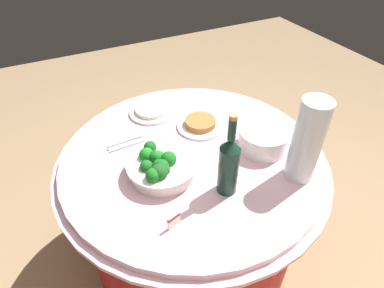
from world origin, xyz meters
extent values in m
plane|color=#9E7F5B|center=(0.00, 0.00, 0.00)|extent=(6.00, 6.00, 0.00)
cylinder|color=maroon|center=(0.00, 0.00, 0.34)|extent=(1.01, 1.01, 0.69)
cylinder|color=#E0B2C6|center=(0.00, 0.00, 0.70)|extent=(1.16, 1.16, 0.02)
cylinder|color=#E0B2C6|center=(0.00, 0.00, 0.72)|extent=(1.10, 1.10, 0.03)
cylinder|color=white|center=(0.16, 0.06, 0.77)|extent=(0.26, 0.26, 0.05)
cylinder|color=white|center=(0.16, 0.06, 0.80)|extent=(0.28, 0.28, 0.01)
sphere|color=#19671E|center=(0.18, 0.09, 0.82)|extent=(0.05, 0.05, 0.05)
sphere|color=#19621E|center=(0.22, 0.06, 0.81)|extent=(0.05, 0.05, 0.05)
sphere|color=#196B1E|center=(0.13, 0.07, 0.82)|extent=(0.06, 0.06, 0.06)
sphere|color=#19611E|center=(0.17, 0.09, 0.81)|extent=(0.06, 0.06, 0.06)
sphere|color=#19531E|center=(0.18, 0.03, 0.81)|extent=(0.05, 0.05, 0.05)
sphere|color=#19831E|center=(0.16, 0.04, 0.81)|extent=(0.05, 0.05, 0.05)
sphere|color=#19701E|center=(0.22, 0.13, 0.82)|extent=(0.05, 0.05, 0.05)
sphere|color=#19561E|center=(0.17, 0.11, 0.81)|extent=(0.04, 0.04, 0.04)
sphere|color=#195C1E|center=(0.17, -0.04, 0.81)|extent=(0.05, 0.05, 0.05)
sphere|color=#19511E|center=(0.20, 0.12, 0.82)|extent=(0.07, 0.07, 0.07)
sphere|color=#19841E|center=(0.20, 0.01, 0.81)|extent=(0.06, 0.06, 0.06)
cylinder|color=white|center=(-0.29, 0.10, 0.74)|extent=(0.21, 0.21, 0.01)
cylinder|color=white|center=(-0.29, 0.10, 0.76)|extent=(0.21, 0.21, 0.01)
cylinder|color=white|center=(-0.29, 0.10, 0.77)|extent=(0.21, 0.21, 0.01)
cylinder|color=white|center=(-0.29, 0.10, 0.78)|extent=(0.21, 0.21, 0.01)
cylinder|color=white|center=(-0.29, 0.10, 0.79)|extent=(0.21, 0.21, 0.01)
cylinder|color=white|center=(-0.29, 0.10, 0.80)|extent=(0.21, 0.21, 0.01)
cylinder|color=white|center=(-0.29, 0.10, 0.80)|extent=(0.21, 0.21, 0.01)
cylinder|color=white|center=(-0.29, 0.10, 0.81)|extent=(0.21, 0.21, 0.01)
cylinder|color=white|center=(-0.29, 0.10, 0.82)|extent=(0.21, 0.21, 0.01)
cylinder|color=#123125|center=(-0.02, 0.24, 0.84)|extent=(0.07, 0.07, 0.20)
cone|color=#123125|center=(-0.02, 0.24, 0.96)|extent=(0.07, 0.07, 0.04)
cylinder|color=#123125|center=(-0.02, 0.24, 1.02)|extent=(0.03, 0.03, 0.08)
cylinder|color=#B2844C|center=(-0.02, 0.24, 1.07)|extent=(0.03, 0.03, 0.02)
cylinder|color=silver|center=(-0.31, 0.30, 0.91)|extent=(0.11, 0.11, 0.34)
sphere|color=#E5B26B|center=(-0.29, 0.30, 0.78)|extent=(0.06, 0.06, 0.06)
sphere|color=#E5B26B|center=(-0.32, 0.32, 0.78)|extent=(0.06, 0.06, 0.06)
sphere|color=#E5B26B|center=(-0.32, 0.28, 0.78)|extent=(0.06, 0.06, 0.06)
sphere|color=#72C64C|center=(-0.30, 0.31, 0.83)|extent=(0.06, 0.06, 0.06)
sphere|color=#72C64C|center=(-0.33, 0.31, 0.83)|extent=(0.06, 0.06, 0.06)
sphere|color=#72C64C|center=(-0.31, 0.28, 0.83)|extent=(0.06, 0.06, 0.06)
sphere|color=red|center=(-0.31, 0.32, 0.89)|extent=(0.06, 0.06, 0.06)
sphere|color=red|center=(-0.33, 0.30, 0.89)|extent=(0.06, 0.06, 0.06)
sphere|color=red|center=(-0.30, 0.28, 0.89)|extent=(0.06, 0.06, 0.06)
cylinder|color=silver|center=(0.23, -0.20, 0.74)|extent=(0.16, 0.01, 0.01)
cylinder|color=silver|center=(0.23, -0.16, 0.74)|extent=(0.16, 0.01, 0.01)
sphere|color=silver|center=(0.31, -0.18, 0.74)|extent=(0.01, 0.01, 0.01)
cylinder|color=white|center=(0.04, -0.36, 0.75)|extent=(0.22, 0.22, 0.01)
cylinder|color=white|center=(0.04, -0.36, 0.76)|extent=(0.16, 0.16, 0.02)
cylinder|color=white|center=(-0.12, -0.15, 0.75)|extent=(0.22, 0.22, 0.01)
cylinder|color=#B77038|center=(-0.12, -0.15, 0.77)|extent=(0.14, 0.14, 0.03)
cube|color=white|center=(0.22, 0.31, 0.77)|extent=(0.05, 0.02, 0.05)
cube|color=maroon|center=(0.22, 0.31, 0.79)|extent=(0.05, 0.02, 0.01)
camera|label=1|loc=(0.46, 0.93, 1.64)|focal=30.30mm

